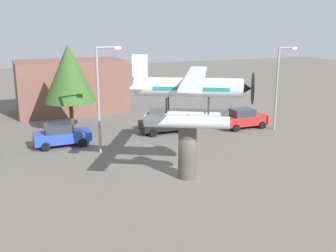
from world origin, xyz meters
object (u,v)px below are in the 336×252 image
(car_mid_blue, at_px, (61,135))
(car_distant_red, at_px, (243,118))
(streetlight_secondary, at_px, (279,82))
(floatplane_monument, at_px, (190,96))
(display_pedestal, at_px, (187,151))
(tree_east, at_px, (69,73))
(storefront_building, at_px, (71,86))
(streetlight_primary, at_px, (101,92))
(car_far_black, at_px, (164,123))

(car_mid_blue, bearing_deg, car_distant_red, -2.26)
(streetlight_secondary, bearing_deg, floatplane_monument, -148.19)
(display_pedestal, bearing_deg, car_mid_blue, 121.97)
(car_distant_red, xyz_separation_m, tree_east, (-14.26, 5.10, 4.10))
(streetlight_secondary, height_order, storefront_building, streetlight_secondary)
(car_mid_blue, distance_m, tree_east, 6.26)
(car_mid_blue, bearing_deg, floatplane_monument, -57.71)
(car_distant_red, bearing_deg, tree_east, 160.31)
(display_pedestal, bearing_deg, floatplane_monument, -29.30)
(streetlight_primary, relative_size, tree_east, 1.02)
(floatplane_monument, height_order, car_distant_red, floatplane_monument)
(floatplane_monument, distance_m, car_far_black, 11.38)
(car_distant_red, xyz_separation_m, streetlight_primary, (-13.28, -2.10, 3.55))
(car_distant_red, xyz_separation_m, streetlight_secondary, (2.38, -1.58, 3.34))
(car_mid_blue, distance_m, storefront_building, 12.85)
(streetlight_secondary, distance_m, tree_east, 17.94)
(display_pedestal, bearing_deg, streetlight_primary, 116.76)
(tree_east, bearing_deg, car_mid_blue, -109.05)
(display_pedestal, distance_m, storefront_building, 22.23)
(car_far_black, bearing_deg, floatplane_monument, -103.79)
(storefront_building, bearing_deg, streetlight_secondary, -43.74)
(car_far_black, xyz_separation_m, car_distant_red, (7.16, -1.22, 0.00))
(floatplane_monument, relative_size, car_mid_blue, 2.29)
(car_distant_red, bearing_deg, storefront_building, 134.67)
(display_pedestal, relative_size, streetlight_secondary, 0.47)
(streetlight_primary, relative_size, streetlight_secondary, 1.06)
(car_far_black, bearing_deg, display_pedestal, -104.48)
(streetlight_primary, xyz_separation_m, storefront_building, (0.42, 15.10, -1.73))
(floatplane_monument, height_order, streetlight_secondary, floatplane_monument)
(streetlight_primary, distance_m, streetlight_secondary, 15.67)
(tree_east, bearing_deg, streetlight_secondary, -21.87)
(display_pedestal, relative_size, storefront_building, 0.31)
(streetlight_primary, bearing_deg, storefront_building, 88.40)
(car_far_black, xyz_separation_m, streetlight_primary, (-6.11, -3.32, 3.55))
(floatplane_monument, bearing_deg, car_distant_red, 72.38)
(display_pedestal, xyz_separation_m, streetlight_primary, (-3.48, 6.90, 2.74))
(display_pedestal, xyz_separation_m, car_far_black, (2.64, 10.21, -0.81))
(streetlight_secondary, bearing_deg, car_far_black, 163.68)
(streetlight_primary, height_order, tree_east, streetlight_primary)
(streetlight_primary, xyz_separation_m, tree_east, (-0.98, 7.20, 0.55))
(car_far_black, height_order, streetlight_secondary, streetlight_secondary)
(streetlight_primary, bearing_deg, floatplane_monument, -62.70)
(storefront_building, relative_size, tree_east, 1.47)
(car_distant_red, height_order, streetlight_primary, streetlight_primary)
(display_pedestal, height_order, streetlight_primary, streetlight_primary)
(tree_east, bearing_deg, storefront_building, 79.93)
(streetlight_primary, bearing_deg, display_pedestal, -63.24)
(car_far_black, bearing_deg, tree_east, 151.30)
(streetlight_secondary, bearing_deg, streetlight_primary, -178.08)
(car_distant_red, distance_m, streetlight_primary, 13.90)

